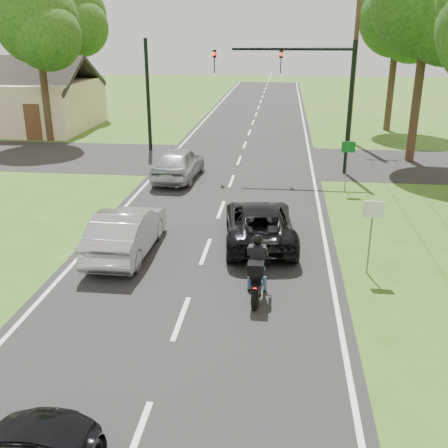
% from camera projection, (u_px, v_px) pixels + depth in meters
% --- Properties ---
extents(ground, '(140.00, 140.00, 0.00)m').
position_uv_depth(ground, '(181.00, 318.00, 12.35)').
color(ground, '#335919').
rests_on(ground, ground).
extents(road, '(8.00, 100.00, 0.01)m').
position_uv_depth(road, '(227.00, 194.00, 21.66)').
color(road, black).
rests_on(road, ground).
extents(cross_road, '(60.00, 7.00, 0.01)m').
position_uv_depth(cross_road, '(239.00, 161.00, 27.25)').
color(cross_road, black).
rests_on(cross_road, ground).
extents(motorcycle_rider, '(0.55, 1.95, 1.69)m').
position_uv_depth(motorcycle_rider, '(257.00, 273.00, 13.13)').
color(motorcycle_rider, black).
rests_on(motorcycle_rider, ground).
extents(dark_suv, '(2.58, 4.78, 1.27)m').
position_uv_depth(dark_suv, '(260.00, 223.00, 16.60)').
color(dark_suv, black).
rests_on(dark_suv, road).
extents(silver_sedan, '(1.51, 4.27, 1.40)m').
position_uv_depth(silver_sedan, '(126.00, 231.00, 15.72)').
color(silver_sedan, '#B6B6BB').
rests_on(silver_sedan, road).
extents(silver_suv, '(1.97, 4.43, 1.48)m').
position_uv_depth(silver_suv, '(178.00, 163.00, 23.64)').
color(silver_suv, '#A7ABAF').
rests_on(silver_suv, road).
extents(traffic_signal, '(6.38, 0.44, 6.00)m').
position_uv_depth(traffic_signal, '(310.00, 83.00, 23.60)').
color(traffic_signal, black).
rests_on(traffic_signal, ground).
extents(signal_pole_far, '(0.20, 0.20, 6.00)m').
position_uv_depth(signal_pole_far, '(148.00, 96.00, 28.62)').
color(signal_pole_far, black).
rests_on(signal_pole_far, ground).
extents(utility_pole_far, '(1.60, 0.28, 10.00)m').
position_uv_depth(utility_pole_far, '(355.00, 54.00, 30.42)').
color(utility_pole_far, '#513B25').
rests_on(utility_pole_far, ground).
extents(sign_white, '(0.55, 0.07, 2.12)m').
position_uv_depth(sign_white, '(372.00, 220.00, 14.07)').
color(sign_white, slate).
rests_on(sign_white, ground).
extents(sign_green, '(0.55, 0.07, 2.12)m').
position_uv_depth(sign_green, '(348.00, 154.00, 21.50)').
color(sign_green, slate).
rests_on(sign_green, ground).
extents(tree_row_d, '(5.76, 5.58, 10.45)m').
position_uv_depth(tree_row_d, '(436.00, 6.00, 24.41)').
color(tree_row_d, '#332316').
rests_on(tree_row_d, ground).
extents(tree_row_e, '(5.28, 5.12, 9.61)m').
position_uv_depth(tree_row_e, '(403.00, 22.00, 32.99)').
color(tree_row_e, '#332316').
rests_on(tree_row_e, ground).
extents(tree_left_near, '(5.12, 4.96, 9.22)m').
position_uv_depth(tree_left_near, '(40.00, 27.00, 29.74)').
color(tree_left_near, '#332316').
rests_on(tree_left_near, ground).
extents(tree_left_far, '(5.76, 5.58, 10.14)m').
position_uv_depth(tree_left_far, '(73.00, 19.00, 39.03)').
color(tree_left_far, '#332316').
rests_on(tree_left_far, ground).
extents(house, '(10.20, 8.00, 4.84)m').
position_uv_depth(house, '(16.00, 102.00, 35.78)').
color(house, tan).
rests_on(house, ground).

